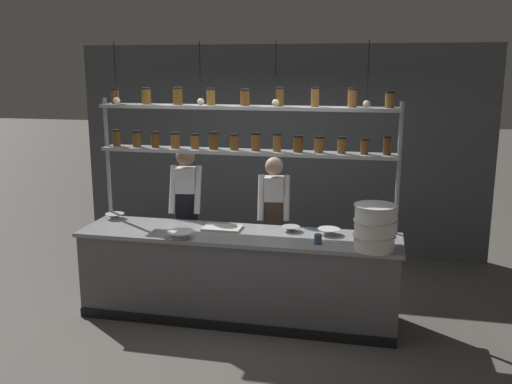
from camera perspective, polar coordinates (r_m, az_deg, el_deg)
The scene contains 14 objects.
ground_plane at distance 6.20m, azimuth -1.76°, elevation -12.30°, with size 40.00×40.00×0.00m, color #5B5651.
back_wall at distance 8.00m, azimuth 2.28°, elevation 4.18°, with size 5.72×0.12×2.89m, color #4C5156.
prep_counter at distance 6.02m, azimuth -1.79°, elevation -8.34°, with size 3.32×0.76×0.92m.
spice_shelf_unit at distance 5.99m, azimuth -1.14°, elevation 5.77°, with size 3.20×0.28×2.40m.
chef_left at distance 6.63m, azimuth -6.94°, elevation -1.66°, with size 0.39×0.32×1.71m.
chef_center at distance 6.51m, azimuth 1.79°, elevation -2.49°, with size 0.39×0.31×1.61m.
container_stack at distance 5.42m, azimuth 11.78°, elevation -3.47°, with size 0.40×0.40×0.43m.
cutting_board at distance 6.02m, azimuth -3.39°, elevation -3.62°, with size 0.40×0.26×0.02m.
prep_bowl_near_left at distance 5.86m, azimuth 7.29°, elevation -3.96°, with size 0.23×0.23×0.06m.
prep_bowl_center_front at distance 5.94m, azimuth 3.49°, elevation -3.70°, with size 0.19×0.19×0.05m.
prep_bowl_center_back at distance 5.73m, azimuth -7.53°, elevation -4.29°, with size 0.27×0.27×0.08m.
prep_bowl_near_right at distance 6.61m, azimuth -13.94°, elevation -2.36°, with size 0.21×0.21×0.06m.
serving_cup_front at distance 5.54m, azimuth 6.23°, elevation -4.71°, with size 0.07×0.07×0.10m.
pendant_light_row at distance 5.64m, azimuth -1.95°, elevation 9.25°, with size 2.59×0.07×0.62m.
Camera 1 is at (1.40, -5.45, 2.61)m, focal length 40.00 mm.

